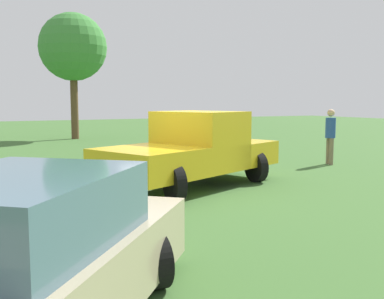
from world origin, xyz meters
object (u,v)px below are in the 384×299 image
sedan_near (7,274)px  tree_far_center (73,48)px  pickup_truck (195,148)px  person_bystander (330,133)px

sedan_near → tree_far_center: (-20.84, 5.15, 4.24)m
pickup_truck → person_bystander: size_ratio=2.90×
pickup_truck → sedan_near: bearing=27.8°
person_bystander → pickup_truck: bearing=-150.7°
sedan_near → pickup_truck: bearing=-178.7°
tree_far_center → pickup_truck: bearing=-1.7°
pickup_truck → sedan_near: (5.73, -4.70, -0.28)m
pickup_truck → tree_far_center: bearing=-114.5°
pickup_truck → person_bystander: 5.74m
sedan_near → person_bystander: bearing=164.9°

